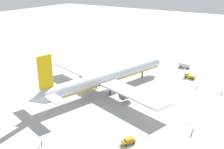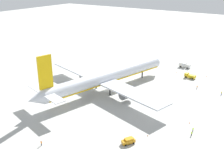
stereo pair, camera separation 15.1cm
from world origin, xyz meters
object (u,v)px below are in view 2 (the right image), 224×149
(ground_worker_2, at_px, (193,130))
(ground_worker_4, at_px, (41,143))
(ground_worker_5, at_px, (221,93))
(service_van, at_px, (128,141))
(ground_worker_0, at_px, (197,87))
(traffic_cone_1, at_px, (207,76))
(ground_worker_1, at_px, (192,133))
(traffic_cone_0, at_px, (189,123))
(traffic_cone_2, at_px, (176,72))
(service_truck_0, at_px, (190,76))
(traffic_cone_3, at_px, (148,135))
(service_truck_3, at_px, (184,65))
(airliner, at_px, (106,78))

(ground_worker_2, distance_m, ground_worker_4, 51.58)
(ground_worker_5, bearing_deg, service_van, 164.16)
(service_van, relative_size, ground_worker_0, 2.77)
(ground_worker_4, relative_size, traffic_cone_1, 3.12)
(service_van, relative_size, ground_worker_1, 2.91)
(ground_worker_0, height_order, ground_worker_4, ground_worker_4)
(service_van, height_order, ground_worker_1, service_van)
(ground_worker_5, height_order, traffic_cone_0, ground_worker_5)
(ground_worker_0, distance_m, ground_worker_2, 40.08)
(ground_worker_5, bearing_deg, traffic_cone_2, 59.37)
(service_truck_0, xyz_separation_m, traffic_cone_3, (-61.82, -6.38, -0.99))
(traffic_cone_0, height_order, traffic_cone_3, same)
(ground_worker_2, bearing_deg, traffic_cone_0, 30.54)
(service_truck_0, bearing_deg, service_van, -177.41)
(ground_worker_5, xyz_separation_m, traffic_cone_1, (19.84, 12.05, -0.58))
(service_truck_3, distance_m, service_van, 85.36)
(airliner, relative_size, traffic_cone_0, 141.57)
(service_truck_3, xyz_separation_m, traffic_cone_2, (-11.73, 0.33, -1.29))
(service_van, distance_m, ground_worker_0, 57.46)
(service_truck_3, distance_m, traffic_cone_1, 17.77)
(traffic_cone_0, bearing_deg, service_van, 152.43)
(traffic_cone_0, height_order, traffic_cone_1, same)
(traffic_cone_0, distance_m, traffic_cone_2, 55.00)
(traffic_cone_1, distance_m, traffic_cone_3, 68.66)
(airliner, height_order, traffic_cone_0, airliner)
(airliner, distance_m, traffic_cone_0, 43.97)
(service_truck_0, height_order, service_truck_3, service_truck_3)
(airliner, bearing_deg, service_van, -135.38)
(ground_worker_1, relative_size, traffic_cone_0, 2.94)
(traffic_cone_1, height_order, traffic_cone_2, same)
(ground_worker_4, xyz_separation_m, traffic_cone_2, (89.32, -10.68, -0.60))
(service_truck_3, xyz_separation_m, traffic_cone_0, (-61.09, -23.91, -1.29))
(service_van, height_order, ground_worker_4, service_van)
(service_truck_3, distance_m, traffic_cone_0, 65.62)
(service_truck_0, bearing_deg, service_truck_3, 29.16)
(traffic_cone_0, height_order, traffic_cone_2, same)
(airliner, height_order, service_truck_0, airliner)
(ground_worker_0, relative_size, traffic_cone_1, 3.09)
(service_truck_0, xyz_separation_m, traffic_cone_1, (6.84, -7.05, -0.99))
(ground_worker_1, relative_size, ground_worker_4, 0.94)
(service_van, height_order, ground_worker_2, service_van)
(ground_worker_1, bearing_deg, traffic_cone_1, 10.89)
(airliner, relative_size, ground_worker_5, 46.24)
(service_truck_3, relative_size, ground_worker_0, 3.94)
(traffic_cone_0, bearing_deg, traffic_cone_1, 9.00)
(service_van, bearing_deg, traffic_cone_3, -23.52)
(ground_worker_0, height_order, traffic_cone_2, ground_worker_0)
(traffic_cone_2, bearing_deg, ground_worker_0, -133.32)
(ground_worker_4, height_order, traffic_cone_3, ground_worker_4)
(airliner, relative_size, ground_worker_0, 45.87)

